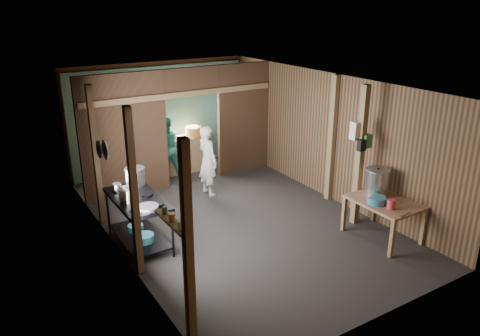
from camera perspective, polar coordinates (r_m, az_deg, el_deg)
floor at (r=8.94m, az=-0.68°, el=-6.26°), size 4.50×7.00×0.00m
ceiling at (r=8.13m, az=-0.75°, el=10.40°), size 4.50×7.00×0.00m
wall_back at (r=11.47m, az=-9.81°, el=6.33°), size 4.50×0.00×2.60m
wall_front at (r=5.95m, az=17.08°, el=-7.46°), size 4.50×0.00×2.60m
wall_left at (r=7.60m, az=-15.41°, el=-1.19°), size 0.00×7.00×2.60m
wall_right at (r=9.74m, az=10.73°, el=3.83°), size 0.00×7.00×2.60m
partition_left at (r=9.86m, az=-14.05°, el=3.77°), size 1.85×0.10×2.60m
partition_right at (r=11.04m, az=0.41°, el=6.08°), size 1.35×0.10×2.60m
partition_header at (r=10.21m, az=-6.00°, el=10.56°), size 1.30×0.10×0.60m
turquoise_panel at (r=11.43m, az=-9.68°, el=6.03°), size 4.40×0.06×2.50m
back_counter at (r=11.34m, az=-7.09°, el=1.70°), size 1.20×0.50×0.85m
wall_clock at (r=11.35m, az=-8.62°, el=9.35°), size 0.20×0.03×0.20m
post_left_a at (r=5.39m, az=-6.41°, el=-9.64°), size 0.10×0.12×2.60m
post_left_b at (r=6.91m, az=-12.90°, el=-3.14°), size 0.10×0.12×2.60m
post_left_c at (r=8.72m, az=-17.29°, el=1.34°), size 0.10×0.12×2.60m
post_right at (r=9.55m, az=11.21°, el=3.48°), size 0.10×0.12×2.60m
post_free at (r=8.59m, az=14.51°, el=1.34°), size 0.12×0.12×2.60m
cross_beam at (r=10.10m, az=-7.11°, el=8.98°), size 4.40×0.12×0.12m
pan_lid_big at (r=7.87m, az=-16.22°, el=2.14°), size 0.03×0.34×0.34m
pan_lid_small at (r=8.27m, az=-16.93°, el=2.20°), size 0.03×0.30×0.30m
wall_shelf at (r=5.76m, az=-8.35°, el=-6.56°), size 0.14×0.80×0.03m
jar_white at (r=5.53m, az=-7.33°, el=-6.96°), size 0.07×0.07×0.10m
jar_yellow at (r=5.73m, az=-8.38°, el=-5.97°), size 0.08×0.08×0.10m
jar_green at (r=5.92m, az=-9.24°, el=-5.16°), size 0.06×0.06×0.10m
bag_white at (r=8.47m, az=14.17°, el=4.51°), size 0.22×0.15×0.32m
bag_green at (r=8.51m, az=15.30°, el=3.21°), size 0.16×0.12×0.24m
bag_black at (r=8.41m, az=14.71°, el=2.72°), size 0.14×0.10×0.20m
gas_range at (r=8.04m, az=-12.33°, el=-6.43°), size 0.76×1.48×0.87m
prep_table at (r=8.51m, az=17.12°, el=-6.03°), size 0.86×1.18×0.70m
stove_pot_large at (r=8.31m, az=-12.74°, el=-1.13°), size 0.44×0.44×0.35m
stove_pot_med at (r=7.74m, az=-13.68°, el=-3.27°), size 0.30×0.30×0.24m
stove_saucepan at (r=8.26m, az=-14.93°, el=-2.21°), size 0.20×0.20×0.10m
frying_pan at (r=7.40m, az=-11.21°, el=-4.77°), size 0.49×0.63×0.07m
blue_tub_front at (r=7.94m, az=-11.63°, el=-8.42°), size 0.31×0.31×0.13m
blue_tub_back at (r=8.32m, az=-12.72°, el=-7.19°), size 0.27×0.27×0.11m
stock_pot at (r=8.51m, az=16.47°, el=-1.71°), size 0.43×0.43×0.50m
wash_basin at (r=8.20m, az=16.43°, el=-3.82°), size 0.38×0.38×0.12m
pink_bucket at (r=8.06m, az=18.07°, el=-4.26°), size 0.17×0.17×0.16m
knife at (r=7.96m, az=19.57°, el=-5.36°), size 0.30×0.10×0.01m
yellow_tub at (r=11.31m, az=-5.75°, el=4.54°), size 0.39×0.39×0.22m
red_cup at (r=11.11m, az=-8.19°, el=3.97°), size 0.13×0.13×0.15m
cook at (r=9.81m, az=-3.97°, el=0.92°), size 0.41×0.58×1.51m
worker_back at (r=10.92m, az=-9.16°, el=2.55°), size 0.73×0.58×1.45m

